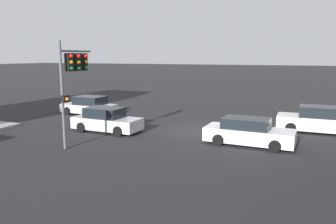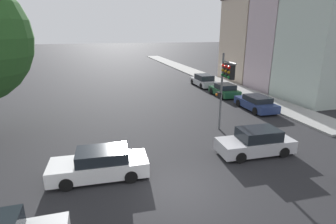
% 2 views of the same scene
% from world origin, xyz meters
% --- Properties ---
extents(ground_plane, '(300.00, 300.00, 0.00)m').
position_xyz_m(ground_plane, '(0.00, 0.00, 0.00)').
color(ground_plane, black).
extents(traffic_signal, '(0.59, 2.30, 5.37)m').
position_xyz_m(traffic_signal, '(4.92, 5.59, 3.86)').
color(traffic_signal, '#515456').
rests_on(traffic_signal, ground_plane).
extents(crossing_car_0, '(4.34, 1.98, 1.48)m').
position_xyz_m(crossing_car_0, '(5.24, 2.20, 0.69)').
color(crossing_car_0, '#B7B7BC').
rests_on(crossing_car_0, ground_plane).
extents(crossing_car_1, '(4.67, 2.05, 1.42)m').
position_xyz_m(crossing_car_1, '(-3.39, 2.07, 0.67)').
color(crossing_car_1, silver).
rests_on(crossing_car_1, ground_plane).
extents(crossing_car_2, '(4.55, 2.03, 1.60)m').
position_xyz_m(crossing_car_2, '(-6.85, -2.46, 0.75)').
color(crossing_car_2, silver).
rests_on(crossing_car_2, ground_plane).
extents(crossing_car_3, '(4.47, 2.19, 1.46)m').
position_xyz_m(crossing_car_3, '(9.80, -2.39, 0.68)').
color(crossing_car_3, '#B7B7BC').
rests_on(crossing_car_3, ground_plane).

